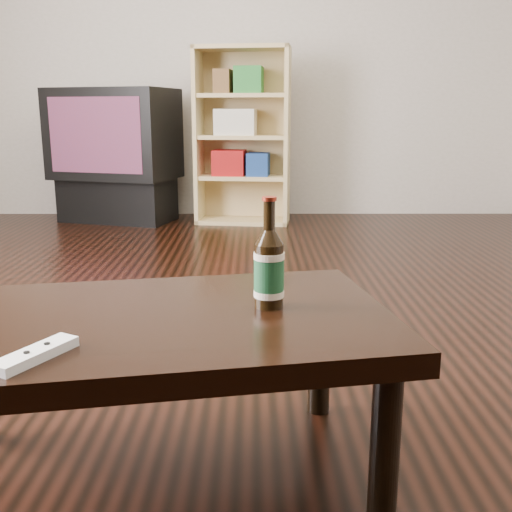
{
  "coord_description": "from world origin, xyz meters",
  "views": [
    {
      "loc": [
        0.19,
        -2.06,
        0.85
      ],
      "look_at": [
        0.19,
        -0.73,
        0.53
      ],
      "focal_mm": 42.0,
      "sensor_mm": 36.0,
      "label": 1
    }
  ],
  "objects_px": {
    "phone": "(270,277)",
    "remote": "(35,354)",
    "beer_bottle": "(269,269)",
    "tv_stand": "(118,200)",
    "bookshelf": "(242,133)",
    "tv": "(114,134)",
    "coffee_table": "(153,338)"
  },
  "relations": [
    {
      "from": "beer_bottle",
      "to": "phone",
      "type": "height_order",
      "value": "beer_bottle"
    },
    {
      "from": "phone",
      "to": "bookshelf",
      "type": "bearing_deg",
      "value": 88.88
    },
    {
      "from": "tv",
      "to": "remote",
      "type": "bearing_deg",
      "value": -62.68
    },
    {
      "from": "coffee_table",
      "to": "remote",
      "type": "bearing_deg",
      "value": -125.75
    },
    {
      "from": "phone",
      "to": "remote",
      "type": "bearing_deg",
      "value": -133.52
    },
    {
      "from": "tv",
      "to": "coffee_table",
      "type": "bearing_deg",
      "value": -59.22
    },
    {
      "from": "tv_stand",
      "to": "bookshelf",
      "type": "xyz_separation_m",
      "value": [
        0.99,
        -0.05,
        0.52
      ]
    },
    {
      "from": "beer_bottle",
      "to": "phone",
      "type": "xyz_separation_m",
      "value": [
        0.01,
        0.23,
        -0.08
      ]
    },
    {
      "from": "coffee_table",
      "to": "remote",
      "type": "xyz_separation_m",
      "value": [
        -0.17,
        -0.24,
        0.06
      ]
    },
    {
      "from": "tv",
      "to": "beer_bottle",
      "type": "distance_m",
      "value": 3.58
    },
    {
      "from": "remote",
      "to": "tv",
      "type": "bearing_deg",
      "value": 128.74
    },
    {
      "from": "bookshelf",
      "to": "tv",
      "type": "bearing_deg",
      "value": -175.98
    },
    {
      "from": "tv_stand",
      "to": "remote",
      "type": "bearing_deg",
      "value": -62.69
    },
    {
      "from": "beer_bottle",
      "to": "phone",
      "type": "relative_size",
      "value": 2.2
    },
    {
      "from": "tv_stand",
      "to": "coffee_table",
      "type": "relative_size",
      "value": 0.73
    },
    {
      "from": "beer_bottle",
      "to": "remote",
      "type": "bearing_deg",
      "value": -145.21
    },
    {
      "from": "tv_stand",
      "to": "coffee_table",
      "type": "bearing_deg",
      "value": -59.23
    },
    {
      "from": "tv",
      "to": "phone",
      "type": "relative_size",
      "value": 8.8
    },
    {
      "from": "tv",
      "to": "phone",
      "type": "height_order",
      "value": "tv"
    },
    {
      "from": "coffee_table",
      "to": "beer_bottle",
      "type": "xyz_separation_m",
      "value": [
        0.26,
        0.06,
        0.14
      ]
    },
    {
      "from": "coffee_table",
      "to": "phone",
      "type": "distance_m",
      "value": 0.4
    },
    {
      "from": "tv_stand",
      "to": "phone",
      "type": "distance_m",
      "value": 3.37
    },
    {
      "from": "phone",
      "to": "coffee_table",
      "type": "bearing_deg",
      "value": -136.61
    },
    {
      "from": "bookshelf",
      "to": "phone",
      "type": "distance_m",
      "value": 3.13
    },
    {
      "from": "bookshelf",
      "to": "phone",
      "type": "xyz_separation_m",
      "value": [
        0.14,
        -3.11,
        -0.28
      ]
    },
    {
      "from": "tv_stand",
      "to": "beer_bottle",
      "type": "bearing_deg",
      "value": -54.89
    },
    {
      "from": "bookshelf",
      "to": "remote",
      "type": "bearing_deg",
      "value": -87.9
    },
    {
      "from": "remote",
      "to": "bookshelf",
      "type": "bearing_deg",
      "value": 113.44
    },
    {
      "from": "tv",
      "to": "beer_bottle",
      "type": "relative_size",
      "value": 4.01
    },
    {
      "from": "tv",
      "to": "remote",
      "type": "height_order",
      "value": "tv"
    },
    {
      "from": "tv",
      "to": "tv_stand",
      "type": "bearing_deg",
      "value": 90.0
    },
    {
      "from": "tv",
      "to": "beer_bottle",
      "type": "height_order",
      "value": "tv"
    }
  ]
}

